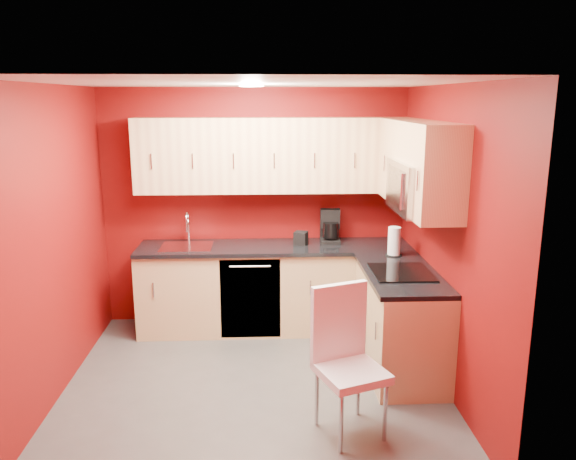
{
  "coord_description": "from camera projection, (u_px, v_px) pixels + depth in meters",
  "views": [
    {
      "loc": [
        0.08,
        -4.4,
        2.38
      ],
      "look_at": [
        0.31,
        0.55,
        1.22
      ],
      "focal_mm": 35.0,
      "sensor_mm": 36.0,
      "label": 1
    }
  ],
  "objects": [
    {
      "name": "coffee_maker",
      "position": [
        330.0,
        226.0,
        5.87
      ],
      "size": [
        0.22,
        0.28,
        0.34
      ],
      "primitive_type": null,
      "rotation": [
        0.0,
        0.0,
        -0.05
      ],
      "color": "black",
      "rests_on": "countertop_back"
    },
    {
      "name": "sink",
      "position": [
        187.0,
        243.0,
        5.74
      ],
      "size": [
        0.52,
        0.42,
        0.35
      ],
      "color": "silver",
      "rests_on": "countertop_back"
    },
    {
      "name": "wall_back",
      "position": [
        255.0,
        207.0,
        5.99
      ],
      "size": [
        3.2,
        0.0,
        3.2
      ],
      "primitive_type": "plane",
      "rotation": [
        1.57,
        0.0,
        0.0
      ],
      "color": "#650A09",
      "rests_on": "floor"
    },
    {
      "name": "downlight",
      "position": [
        251.0,
        86.0,
        4.54
      ],
      "size": [
        0.2,
        0.2,
        0.01
      ],
      "primitive_type": "cylinder",
      "color": "white",
      "rests_on": "ceiling"
    },
    {
      "name": "paper_towel",
      "position": [
        394.0,
        241.0,
        5.38
      ],
      "size": [
        0.21,
        0.21,
        0.28
      ],
      "primitive_type": null,
      "rotation": [
        0.0,
        0.0,
        0.41
      ],
      "color": "white",
      "rests_on": "countertop_right"
    },
    {
      "name": "wall_front",
      "position": [
        249.0,
        311.0,
        3.07
      ],
      "size": [
        3.2,
        0.0,
        3.2
      ],
      "primitive_type": "plane",
      "rotation": [
        -1.57,
        0.0,
        0.0
      ],
      "color": "#650A09",
      "rests_on": "floor"
    },
    {
      "name": "cooktop",
      "position": [
        402.0,
        272.0,
        4.86
      ],
      "size": [
        0.5,
        0.55,
        0.01
      ],
      "primitive_type": "cube",
      "color": "black",
      "rests_on": "countertop_right"
    },
    {
      "name": "upper_cabinets_back",
      "position": [
        274.0,
        155.0,
        5.7
      ],
      "size": [
        2.8,
        0.35,
        0.75
      ],
      "primitive_type": "cube",
      "color": "#E7C082",
      "rests_on": "wall_back"
    },
    {
      "name": "dishwasher_front",
      "position": [
        250.0,
        299.0,
        5.6
      ],
      "size": [
        0.6,
        0.02,
        0.82
      ],
      "primitive_type": "cube",
      "color": "black",
      "rests_on": "base_cabinets_back"
    },
    {
      "name": "base_cabinets_back",
      "position": [
        275.0,
        289.0,
        5.89
      ],
      "size": [
        2.8,
        0.6,
        0.87
      ],
      "primitive_type": "cube",
      "color": "tan",
      "rests_on": "floor"
    },
    {
      "name": "upper_cabinets_right",
      "position": [
        416.0,
        157.0,
        4.88
      ],
      "size": [
        0.35,
        1.55,
        0.75
      ],
      "color": "#E7C082",
      "rests_on": "wall_right"
    },
    {
      "name": "dining_chair",
      "position": [
        351.0,
        364.0,
        3.99
      ],
      "size": [
        0.57,
        0.58,
        1.08
      ],
      "primitive_type": null,
      "rotation": [
        0.0,
        0.0,
        0.36
      ],
      "color": "silver",
      "rests_on": "floor"
    },
    {
      "name": "countertop_back",
      "position": [
        275.0,
        247.0,
        5.78
      ],
      "size": [
        2.8,
        0.63,
        0.04
      ],
      "primitive_type": "cube",
      "color": "black",
      "rests_on": "base_cabinets_back"
    },
    {
      "name": "microwave",
      "position": [
        419.0,
        187.0,
        4.7
      ],
      "size": [
        0.42,
        0.76,
        0.42
      ],
      "color": "silver",
      "rests_on": "upper_cabinets_right"
    },
    {
      "name": "napkin_holder",
      "position": [
        301.0,
        238.0,
        5.79
      ],
      "size": [
        0.16,
        0.16,
        0.14
      ],
      "primitive_type": null,
      "rotation": [
        0.0,
        0.0,
        -0.35
      ],
      "color": "black",
      "rests_on": "countertop_back"
    },
    {
      "name": "countertop_right",
      "position": [
        401.0,
        274.0,
        4.9
      ],
      "size": [
        0.63,
        1.27,
        0.04
      ],
      "primitive_type": "cube",
      "color": "black",
      "rests_on": "base_cabinets_right"
    },
    {
      "name": "base_cabinets_right",
      "position": [
        400.0,
        322.0,
        5.02
      ],
      "size": [
        0.6,
        1.3,
        0.87
      ],
      "primitive_type": "cube",
      "color": "tan",
      "rests_on": "floor"
    },
    {
      "name": "ceiling",
      "position": [
        251.0,
        83.0,
        4.25
      ],
      "size": [
        3.2,
        3.2,
        0.0
      ],
      "primitive_type": "plane",
      "rotation": [
        3.14,
        0.0,
        0.0
      ],
      "color": "white",
      "rests_on": "wall_back"
    },
    {
      "name": "floor",
      "position": [
        255.0,
        383.0,
        4.82
      ],
      "size": [
        3.2,
        3.2,
        0.0
      ],
      "primitive_type": "plane",
      "color": "#44423F",
      "rests_on": "ground"
    },
    {
      "name": "wall_left",
      "position": [
        52.0,
        245.0,
        4.46
      ],
      "size": [
        0.0,
        3.0,
        3.0
      ],
      "primitive_type": "plane",
      "rotation": [
        1.57,
        0.0,
        1.57
      ],
      "color": "#650A09",
      "rests_on": "floor"
    },
    {
      "name": "wall_right",
      "position": [
        448.0,
        240.0,
        4.6
      ],
      "size": [
        0.0,
        3.0,
        3.0
      ],
      "primitive_type": "plane",
      "rotation": [
        1.57,
        0.0,
        -1.57
      ],
      "color": "#650A09",
      "rests_on": "floor"
    }
  ]
}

